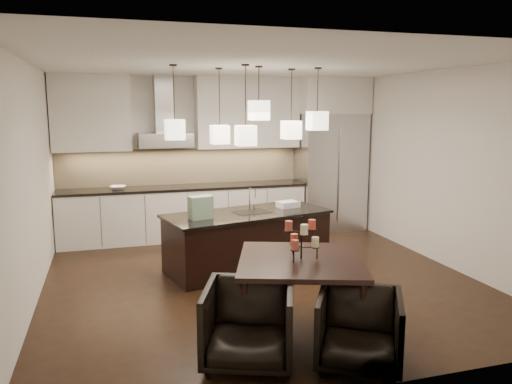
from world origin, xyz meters
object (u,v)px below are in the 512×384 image
object	(u,v)px
dining_table	(301,294)
armchair_right	(359,330)
armchair_left	(249,325)
island_body	(247,242)
refrigerator	(330,172)

from	to	relation	value
dining_table	armchair_right	distance (m)	0.89
armchair_left	armchair_right	world-z (taller)	armchair_left
island_body	dining_table	size ratio (longest dim) A/B	1.78
island_body	armchair_left	world-z (taller)	island_body
refrigerator	island_body	size ratio (longest dim) A/B	0.97
armchair_left	armchair_right	xyz separation A→B (m)	(0.92, -0.32, -0.03)
dining_table	armchair_left	world-z (taller)	dining_table
armchair_left	refrigerator	bearing A→B (deg)	78.50
refrigerator	dining_table	size ratio (longest dim) A/B	1.73
island_body	armchair_left	xyz separation A→B (m)	(-0.70, -2.57, -0.03)
island_body	dining_table	world-z (taller)	island_body
island_body	armchair_right	world-z (taller)	island_body
refrigerator	island_body	distance (m)	2.94
refrigerator	dining_table	world-z (taller)	refrigerator
dining_table	armchair_left	bearing A→B (deg)	-123.28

